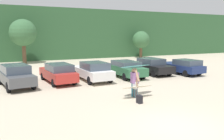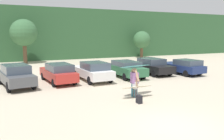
# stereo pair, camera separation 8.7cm
# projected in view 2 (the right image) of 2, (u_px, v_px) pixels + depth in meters

# --- Properties ---
(ground_plane) EXTENTS (120.00, 120.00, 0.00)m
(ground_plane) POSITION_uv_depth(u_px,v_px,m) (175.00, 127.00, 9.53)
(ground_plane) COLOR beige
(hillside_ridge) EXTENTS (108.00, 12.00, 7.74)m
(hillside_ridge) POSITION_uv_depth(u_px,v_px,m) (45.00, 34.00, 39.52)
(hillside_ridge) COLOR #2D5633
(hillside_ridge) RESTS_ON ground_plane
(tree_ridge_back) EXTENTS (3.47, 3.47, 5.74)m
(tree_ridge_back) POSITION_uv_depth(u_px,v_px,m) (24.00, 33.00, 30.18)
(tree_ridge_back) COLOR brown
(tree_ridge_back) RESTS_ON ground_plane
(tree_right) EXTENTS (2.78, 2.78, 4.34)m
(tree_right) POSITION_uv_depth(u_px,v_px,m) (142.00, 40.00, 38.08)
(tree_right) COLOR brown
(tree_right) RESTS_ON ground_plane
(parked_car_dark_gray) EXTENTS (2.54, 4.90, 1.62)m
(parked_car_dark_gray) POSITION_uv_depth(u_px,v_px,m) (16.00, 75.00, 16.85)
(parked_car_dark_gray) COLOR #4C4F54
(parked_car_dark_gray) RESTS_ON ground_plane
(parked_car_red) EXTENTS (2.20, 4.94, 1.52)m
(parked_car_red) POSITION_uv_depth(u_px,v_px,m) (58.00, 73.00, 18.42)
(parked_car_red) COLOR #B72D28
(parked_car_red) RESTS_ON ground_plane
(parked_car_white) EXTENTS (2.11, 4.76, 1.56)m
(parked_car_white) POSITION_uv_depth(u_px,v_px,m) (93.00, 71.00, 19.12)
(parked_car_white) COLOR white
(parked_car_white) RESTS_ON ground_plane
(parked_car_forest_green) EXTENTS (1.92, 4.73, 1.44)m
(parked_car_forest_green) POSITION_uv_depth(u_px,v_px,m) (126.00, 68.00, 20.81)
(parked_car_forest_green) COLOR #2D6642
(parked_car_forest_green) RESTS_ON ground_plane
(parked_car_black) EXTENTS (2.08, 4.71, 1.50)m
(parked_car_black) POSITION_uv_depth(u_px,v_px,m) (152.00, 66.00, 22.45)
(parked_car_black) COLOR black
(parked_car_black) RESTS_ON ground_plane
(parked_car_navy) EXTENTS (2.15, 4.76, 1.44)m
(parked_car_navy) POSITION_uv_depth(u_px,v_px,m) (182.00, 66.00, 22.41)
(parked_car_navy) COLOR navy
(parked_car_navy) RESTS_ON ground_plane
(person_adult) EXTENTS (0.37, 0.84, 1.79)m
(person_adult) POSITION_uv_depth(u_px,v_px,m) (134.00, 81.00, 13.99)
(person_adult) COLOR teal
(person_adult) RESTS_ON ground_plane
(person_child) EXTENTS (0.24, 0.57, 1.16)m
(person_child) POSITION_uv_depth(u_px,v_px,m) (135.00, 87.00, 13.92)
(person_child) COLOR #4C4C51
(person_child) RESTS_ON ground_plane
(surfboard_teal) EXTENTS (2.38, 1.06, 0.19)m
(surfboard_teal) POSITION_uv_depth(u_px,v_px,m) (136.00, 66.00, 14.03)
(surfboard_teal) COLOR teal
(surfboard_cream) EXTENTS (2.08, 0.58, 0.26)m
(surfboard_cream) POSITION_uv_depth(u_px,v_px,m) (137.00, 87.00, 13.91)
(surfboard_cream) COLOR beige
(backpack_dropped) EXTENTS (0.24, 0.34, 0.45)m
(backpack_dropped) POSITION_uv_depth(u_px,v_px,m) (139.00, 99.00, 12.85)
(backpack_dropped) COLOR black
(backpack_dropped) RESTS_ON ground_plane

